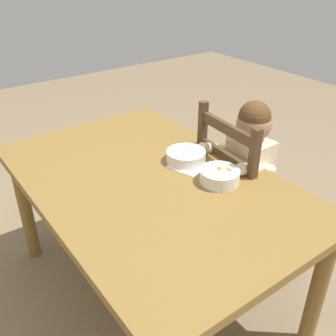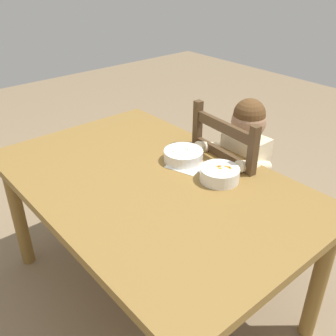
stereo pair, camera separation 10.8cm
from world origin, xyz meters
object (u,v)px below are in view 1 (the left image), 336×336
at_px(dining_table, 150,195).
at_px(spoon, 206,174).
at_px(child_figure, 245,165).
at_px(bowl_of_carrots, 220,176).
at_px(dining_chair, 242,194).
at_px(bowl_of_peas, 186,156).

relative_size(dining_table, spoon, 10.64).
height_order(child_figure, bowl_of_carrots, child_figure).
bearing_deg(dining_chair, bowl_of_carrots, -68.00).
bearing_deg(bowl_of_peas, child_figure, 68.27).
bearing_deg(bowl_of_peas, bowl_of_carrots, 0.02).
xyz_separation_m(dining_chair, child_figure, (0.00, -0.01, 0.18)).
height_order(bowl_of_carrots, spoon, bowl_of_carrots).
height_order(dining_chair, spoon, dining_chair).
relative_size(dining_table, dining_chair, 1.57).
relative_size(bowl_of_peas, spoon, 1.36).
relative_size(child_figure, spoon, 7.02).
distance_m(dining_table, bowl_of_carrots, 0.33).
xyz_separation_m(child_figure, spoon, (0.04, -0.30, 0.07)).
relative_size(dining_table, bowl_of_peas, 7.85).
height_order(dining_chair, bowl_of_peas, dining_chair).
distance_m(dining_chair, bowl_of_carrots, 0.42).
relative_size(dining_chair, bowl_of_carrots, 5.42).
xyz_separation_m(bowl_of_carrots, spoon, (-0.08, -0.01, -0.03)).
bearing_deg(bowl_of_peas, dining_table, -82.61).
height_order(dining_table, child_figure, child_figure).
xyz_separation_m(dining_chair, bowl_of_carrots, (0.12, -0.30, 0.28)).
bearing_deg(child_figure, bowl_of_carrots, -68.27).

